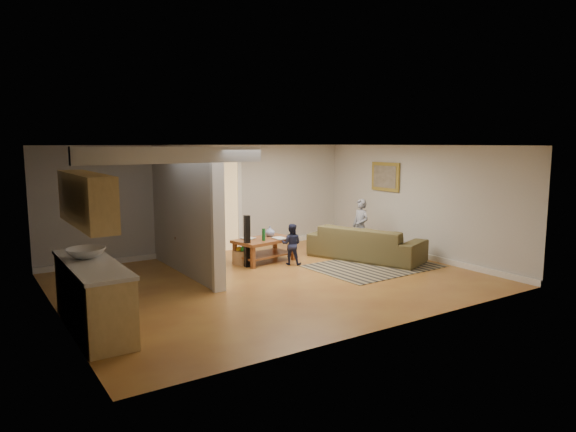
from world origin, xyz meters
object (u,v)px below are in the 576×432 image
object	(u,v)px
toy_basket	(242,256)
child	(360,253)
speaker_left	(247,241)
speaker_right	(195,244)
sofa	(366,259)
coffee_table	(265,244)
toddler	(291,264)
tv_console	(183,235)

from	to	relation	value
toy_basket	child	distance (m)	2.83
speaker_left	toy_basket	distance (m)	0.51
speaker_right	toy_basket	distance (m)	1.21
speaker_right	child	size ratio (longest dim) A/B	0.89
sofa	speaker_left	size ratio (longest dim) A/B	2.32
child	speaker_right	bearing A→B (deg)	-98.33
speaker_left	coffee_table	bearing A→B (deg)	25.92
sofa	coffee_table	xyz separation A→B (m)	(-1.98, 1.02, 0.40)
toddler	coffee_table	bearing A→B (deg)	-15.28
tv_console	sofa	bearing A→B (deg)	-11.52
toy_basket	toddler	distance (m)	1.06
speaker_right	toddler	distance (m)	2.10
sofa	speaker_right	bearing A→B (deg)	52.51
coffee_table	child	bearing A→B (deg)	-12.75
toy_basket	child	bearing A→B (deg)	-12.89
toy_basket	sofa	bearing A→B (deg)	-24.63
speaker_left	speaker_right	xyz separation A→B (m)	(-1.06, 0.20, 0.03)
coffee_table	toy_basket	distance (m)	0.56
sofa	child	xyz separation A→B (m)	(0.28, 0.50, 0.00)
coffee_table	child	world-z (taller)	coffee_table
toy_basket	coffee_table	bearing A→B (deg)	-13.53
speaker_right	child	world-z (taller)	speaker_right
tv_console	toddler	bearing A→B (deg)	-19.52
toy_basket	toddler	xyz separation A→B (m)	(0.82, -0.66, -0.16)
child	speaker_left	bearing A→B (deg)	-97.04
coffee_table	toddler	distance (m)	0.75
sofa	child	distance (m)	0.58
toy_basket	toddler	size ratio (longest dim) A/B	0.50
speaker_right	toy_basket	xyz separation A→B (m)	(1.13, 0.13, -0.41)
coffee_table	child	size ratio (longest dim) A/B	1.10
sofa	toddler	distance (m)	1.72
coffee_table	toddler	size ratio (longest dim) A/B	1.61
coffee_table	speaker_right	bearing A→B (deg)	-179.40
tv_console	speaker_right	xyz separation A→B (m)	(-0.06, -0.79, -0.05)
speaker_right	sofa	bearing A→B (deg)	-3.91
sofa	toy_basket	bearing A→B (deg)	43.39
coffee_table	child	xyz separation A→B (m)	(2.26, -0.51, -0.40)
speaker_left	child	size ratio (longest dim) A/B	0.85
tv_console	coffee_table	bearing A→B (deg)	-11.14
tv_console	toy_basket	xyz separation A→B (m)	(1.07, -0.66, -0.46)
tv_console	speaker_right	size ratio (longest dim) A/B	1.01
speaker_right	toddler	xyz separation A→B (m)	(1.95, -0.52, -0.57)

